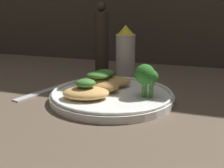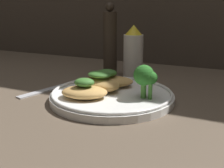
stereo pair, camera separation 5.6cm
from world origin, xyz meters
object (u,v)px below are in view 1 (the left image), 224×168
object	(u,v)px
broccoli_bunch	(146,75)
plate	(112,95)
sauce_bottle	(125,52)
pepper_grinder	(101,42)

from	to	relation	value
broccoli_bunch	plate	bearing A→B (deg)	-179.12
sauce_bottle	pepper_grinder	world-z (taller)	pepper_grinder
sauce_bottle	pepper_grinder	xyz separation A→B (cm)	(-6.77, -0.00, 2.45)
broccoli_bunch	pepper_grinder	xyz separation A→B (cm)	(-16.68, 19.64, 3.32)
broccoli_bunch	pepper_grinder	distance (cm)	25.98
plate	sauce_bottle	size ratio (longest dim) A/B	1.81
plate	sauce_bottle	distance (cm)	20.76
broccoli_bunch	pepper_grinder	bearing A→B (deg)	130.35
plate	broccoli_bunch	size ratio (longest dim) A/B	3.84
plate	pepper_grinder	world-z (taller)	pepper_grinder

